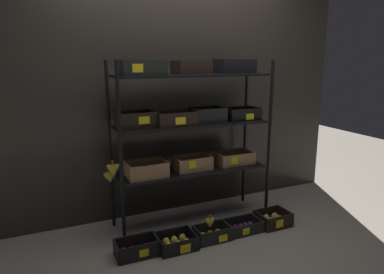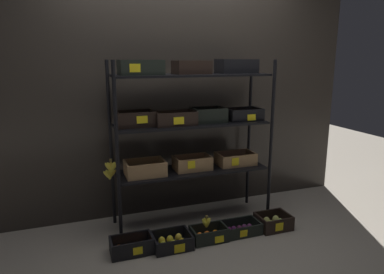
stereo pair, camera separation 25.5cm
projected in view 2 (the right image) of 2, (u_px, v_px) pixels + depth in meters
name	position (u px, v px, depth m)	size (l,w,h in m)	color
ground_plane	(192.00, 221.00, 3.53)	(10.00, 10.00, 0.00)	gray
storefront_wall	(178.00, 86.00, 3.63)	(3.88, 0.12, 2.63)	#2D2823
display_rack	(190.00, 123.00, 3.30)	(1.60, 0.47, 1.59)	black
crate_ground_tangerine	(132.00, 247.00, 2.94)	(0.35, 0.21, 0.14)	black
crate_ground_lemon	(172.00, 242.00, 3.03)	(0.33, 0.27, 0.12)	black
crate_ground_center_tangerine	(209.00, 235.00, 3.14)	(0.32, 0.21, 0.13)	black
crate_ground_plum	(241.00, 229.00, 3.27)	(0.35, 0.23, 0.11)	black
crate_ground_pear	(273.00, 223.00, 3.37)	(0.31, 0.25, 0.14)	black
banana_bunch_loose	(206.00, 222.00, 3.10)	(0.10, 0.04, 0.12)	brown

